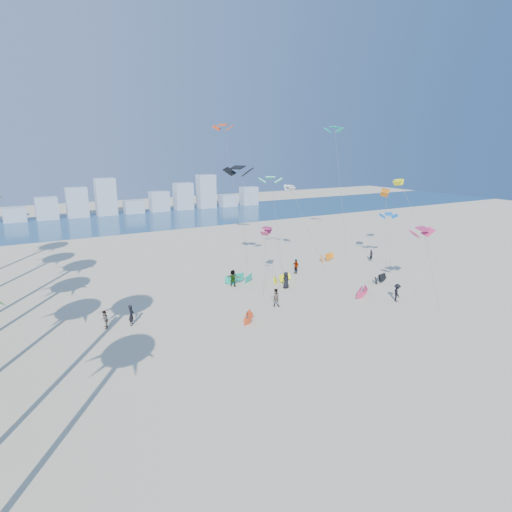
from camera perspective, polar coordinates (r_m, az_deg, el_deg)
ground at (r=31.41m, az=10.17°, el=-14.97°), size 220.00×220.00×0.00m
ocean at (r=95.69m, az=-18.62°, el=4.27°), size 220.00×220.00×0.00m
kitesurfer_near at (r=39.68m, az=-16.07°, el=-7.48°), size 0.71×0.81×1.85m
kitesurfer_mid at (r=42.55m, az=2.58°, el=-5.46°), size 1.11×1.08×1.81m
kitesurfers_far at (r=47.24m, az=3.73°, el=-3.47°), size 37.01×14.61×1.90m
grounded_kites at (r=50.16m, az=6.15°, el=-3.00°), size 22.76×15.31×1.06m
flying_kites at (r=53.84m, az=8.53°, el=9.99°), size 27.76×30.26×18.57m
distant_skyline at (r=104.82m, az=-20.50°, el=6.63°), size 85.00×3.00×8.40m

